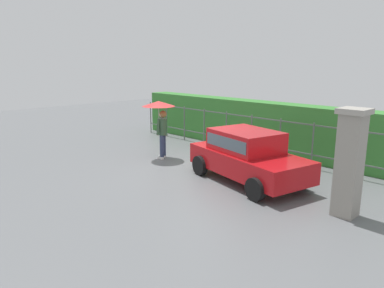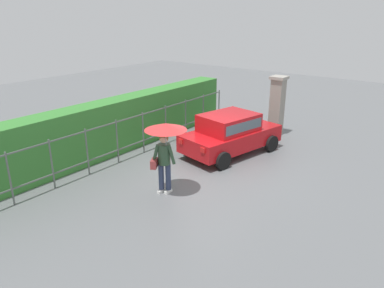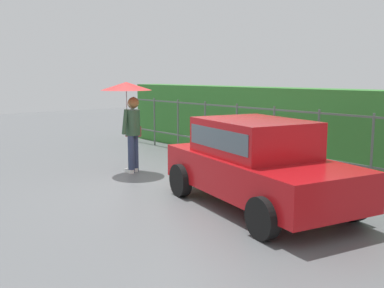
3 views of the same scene
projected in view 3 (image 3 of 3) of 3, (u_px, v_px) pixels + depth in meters
The scene contains 5 objects.
ground_plane at pixel (182, 190), 8.67m from camera, with size 40.00×40.00×0.00m, color slate.
car at pixel (257, 160), 7.48m from camera, with size 3.96×2.45×1.48m.
pedestrian at pixel (129, 103), 10.05m from camera, with size 1.15×1.15×2.06m.
fence_section at pixel (254, 133), 10.91m from camera, with size 11.04×0.05×1.50m.
hedge_row at pixel (279, 125), 11.47m from camera, with size 11.99×0.90×1.90m, color #387F33.
Camera 3 is at (6.64, -5.21, 2.21)m, focal length 41.78 mm.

